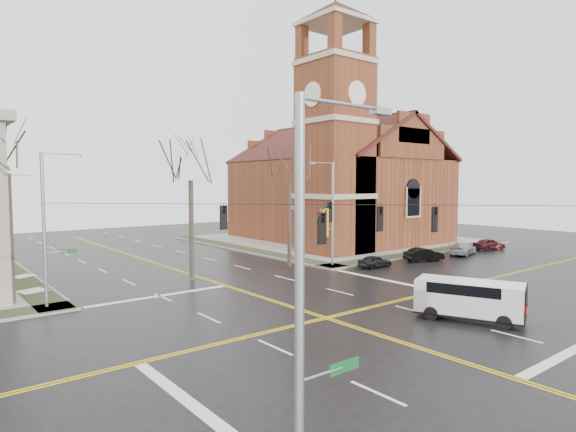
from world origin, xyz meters
TOP-DOWN VIEW (x-y plane):
  - ground at (0.00, 0.00)m, footprint 120.00×120.00m
  - sidewalks at (0.00, 0.00)m, footprint 80.00×80.00m
  - road_markings at (0.00, 0.00)m, footprint 100.00×100.00m
  - church at (24.76, 24.78)m, footprint 24.28×27.48m
  - signal_pole_ne at (11.32, 11.50)m, footprint 2.75×0.22m
  - signal_pole_nw at (-11.32, 11.50)m, footprint 2.75×0.22m
  - signal_pole_sw at (-11.32, -11.50)m, footprint 2.75×0.22m
  - span_wires at (0.00, 0.00)m, footprint 23.02×23.02m
  - traffic_signals at (-0.00, -0.67)m, footprint 8.21×8.26m
  - streetlight_north_a at (-10.65, 28.00)m, footprint 2.30×0.20m
  - cargo_van at (5.66, -4.85)m, footprint 4.12×5.90m
  - parked_car_a at (13.99, 8.79)m, footprint 3.27×1.57m
  - parked_car_b at (20.24, 8.23)m, footprint 4.03×2.47m
  - parked_car_c at (26.67, 8.14)m, footprint 4.78×2.91m
  - parked_car_d at (32.33, 8.41)m, footprint 3.95×2.47m
  - tree_nw_far at (-12.91, 13.64)m, footprint 4.00×4.00m
  - tree_nw_near at (-0.77, 14.16)m, footprint 4.00×4.00m
  - tree_ne at (8.01, 13.19)m, footprint 4.00×4.00m

SIDE VIEW (x-z plane):
  - ground at x=0.00m, z-range 0.00..0.00m
  - road_markings at x=0.00m, z-range 0.00..0.01m
  - sidewalks at x=0.00m, z-range -0.01..0.16m
  - parked_car_a at x=13.99m, z-range 0.00..1.08m
  - parked_car_b at x=20.24m, z-range 0.00..1.25m
  - parked_car_d at x=32.33m, z-range 0.00..1.25m
  - parked_car_c at x=26.67m, z-range 0.00..1.29m
  - cargo_van at x=5.66m, z-range 0.19..2.30m
  - streetlight_north_a at x=-10.65m, z-range 0.47..8.47m
  - signal_pole_ne at x=11.32m, z-range 0.45..9.45m
  - signal_pole_nw at x=-11.32m, z-range 0.45..9.45m
  - signal_pole_sw at x=-11.32m, z-range 0.45..9.45m
  - traffic_signals at x=0.00m, z-range 4.80..6.10m
  - span_wires at x=0.00m, z-range 6.18..6.22m
  - tree_nw_near at x=-0.77m, z-range 2.49..13.59m
  - tree_ne at x=8.01m, z-range 2.52..13.78m
  - tree_nw_far at x=-12.91m, z-range 2.60..14.25m
  - church at x=24.76m, z-range -5.32..22.18m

